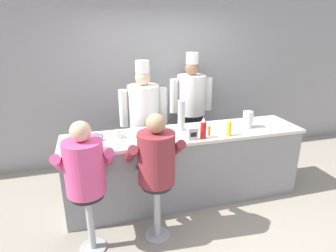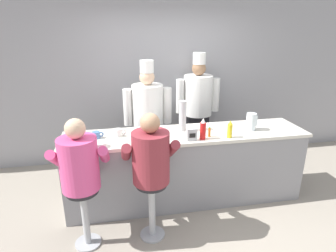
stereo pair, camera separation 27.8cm
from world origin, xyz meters
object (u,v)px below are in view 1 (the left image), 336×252
(breakfast_plate, at_px, (137,137))
(ketchup_bottle_red, at_px, (203,128))
(diner_seated_pink, at_px, (85,171))
(water_pitcher_clear, at_px, (248,119))
(mustard_bottle_yellow, at_px, (229,128))
(coffee_mug_blue, at_px, (96,137))
(hot_sauce_bottle_orange, at_px, (209,131))
(cook_in_whites_near, at_px, (144,117))
(cup_stack_steel, at_px, (181,115))
(cook_in_whites_far, at_px, (191,104))
(diner_seated_maroon, at_px, (156,161))
(cereal_bowl, at_px, (102,147))
(coffee_mug_white, at_px, (119,134))
(napkin_dispenser_chrome, at_px, (193,134))

(breakfast_plate, bearing_deg, ketchup_bottle_red, -15.25)
(diner_seated_pink, bearing_deg, water_pitcher_clear, 15.26)
(mustard_bottle_yellow, xyz_separation_m, coffee_mug_blue, (-1.58, 0.28, -0.06))
(hot_sauce_bottle_orange, relative_size, cook_in_whites_near, 0.07)
(water_pitcher_clear, xyz_separation_m, coffee_mug_blue, (-1.95, 0.08, -0.07))
(mustard_bottle_yellow, distance_m, cup_stack_steel, 0.62)
(cook_in_whites_far, bearing_deg, coffee_mug_blue, -146.45)
(diner_seated_pink, xyz_separation_m, diner_seated_maroon, (0.70, 0.00, 0.01))
(ketchup_bottle_red, bearing_deg, diner_seated_pink, -164.60)
(cereal_bowl, relative_size, coffee_mug_white, 1.00)
(ketchup_bottle_red, distance_m, napkin_dispenser_chrome, 0.15)
(mustard_bottle_yellow, xyz_separation_m, cereal_bowl, (-1.53, 0.00, -0.08))
(water_pitcher_clear, height_order, diner_seated_maroon, diner_seated_maroon)
(hot_sauce_bottle_orange, height_order, breakfast_plate, hot_sauce_bottle_orange)
(mustard_bottle_yellow, bearing_deg, cook_in_whites_near, 132.95)
(ketchup_bottle_red, bearing_deg, napkin_dispenser_chrome, -173.72)
(cereal_bowl, relative_size, cook_in_whites_far, 0.08)
(water_pitcher_clear, relative_size, cook_in_whites_far, 0.12)
(ketchup_bottle_red, xyz_separation_m, cook_in_whites_near, (-0.54, 0.92, -0.09))
(breakfast_plate, relative_size, napkin_dispenser_chrome, 1.65)
(mustard_bottle_yellow, xyz_separation_m, water_pitcher_clear, (0.37, 0.20, 0.01))
(ketchup_bottle_red, bearing_deg, cup_stack_steel, 116.52)
(breakfast_plate, distance_m, cereal_bowl, 0.49)
(cook_in_whites_near, bearing_deg, coffee_mug_blue, -136.74)
(diner_seated_pink, bearing_deg, hot_sauce_bottle_orange, 16.45)
(hot_sauce_bottle_orange, bearing_deg, ketchup_bottle_red, -150.71)
(ketchup_bottle_red, height_order, cereal_bowl, ketchup_bottle_red)
(coffee_mug_white, bearing_deg, cook_in_whites_near, 56.09)
(coffee_mug_white, relative_size, cook_in_whites_far, 0.08)
(cereal_bowl, distance_m, cup_stack_steel, 1.10)
(water_pitcher_clear, height_order, coffee_mug_blue, water_pitcher_clear)
(mustard_bottle_yellow, relative_size, hot_sauce_bottle_orange, 1.80)
(hot_sauce_bottle_orange, relative_size, cereal_bowl, 0.83)
(mustard_bottle_yellow, height_order, water_pitcher_clear, water_pitcher_clear)
(cup_stack_steel, distance_m, cook_in_whites_far, 1.09)
(water_pitcher_clear, relative_size, coffee_mug_blue, 1.62)
(breakfast_plate, relative_size, diner_seated_pink, 0.17)
(breakfast_plate, distance_m, diner_seated_maroon, 0.59)
(water_pitcher_clear, bearing_deg, cereal_bowl, -173.91)
(mustard_bottle_yellow, xyz_separation_m, napkin_dispenser_chrome, (-0.47, -0.00, -0.03))
(hot_sauce_bottle_orange, height_order, diner_seated_maroon, diner_seated_maroon)
(cook_in_whites_near, distance_m, cook_in_whites_far, 0.94)
(hot_sauce_bottle_orange, bearing_deg, water_pitcher_clear, 12.27)
(mustard_bottle_yellow, xyz_separation_m, diner_seated_pink, (-1.71, -0.36, -0.15))
(cup_stack_steel, distance_m, diner_seated_maroon, 0.91)
(water_pitcher_clear, distance_m, cereal_bowl, 1.91)
(cook_in_whites_near, bearing_deg, cereal_bowl, -124.82)
(cup_stack_steel, bearing_deg, coffee_mug_white, -175.91)
(coffee_mug_white, bearing_deg, cereal_bowl, -126.80)
(water_pitcher_clear, bearing_deg, diner_seated_maroon, -157.67)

